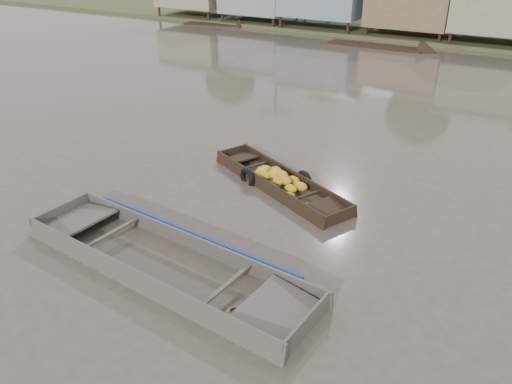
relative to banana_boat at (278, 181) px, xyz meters
The scene contains 3 objects.
ground 3.29m from the banana_boat, 81.09° to the right, with size 120.00×120.00×0.00m, color #4C433A.
banana_boat is the anchor object (origin of this frame).
viewer_boat 5.06m from the banana_boat, 92.15° to the right, with size 7.80×2.55×0.62m.
Camera 1 is at (5.90, -8.84, 6.90)m, focal length 35.00 mm.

